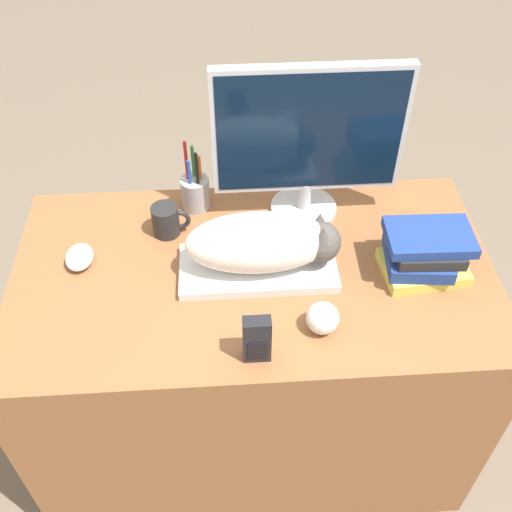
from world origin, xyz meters
TOP-DOWN VIEW (x-y plane):
  - desk at (0.00, 0.33)m, footprint 1.20×0.66m
  - keyboard at (0.01, 0.32)m, footprint 0.39×0.17m
  - cat at (0.03, 0.32)m, footprint 0.37×0.15m
  - monitor at (0.15, 0.55)m, footprint 0.48×0.18m
  - computer_mouse at (-0.43, 0.38)m, footprint 0.07×0.09m
  - coffee_mug at (-0.22, 0.48)m, footprint 0.10×0.07m
  - pen_cup at (-0.14, 0.59)m, footprint 0.08×0.08m
  - baseball at (0.14, 0.14)m, footprint 0.07×0.07m
  - phone at (-0.01, 0.07)m, footprint 0.06×0.03m
  - book_stack at (0.41, 0.30)m, footprint 0.21×0.17m

SIDE VIEW (x-z plane):
  - desk at x=0.00m, z-range 0.00..0.75m
  - keyboard at x=0.01m, z-range 0.75..0.78m
  - computer_mouse at x=-0.43m, z-range 0.75..0.80m
  - baseball at x=0.14m, z-range 0.75..0.83m
  - coffee_mug at x=-0.22m, z-range 0.75..0.84m
  - pen_cup at x=-0.14m, z-range 0.70..0.91m
  - book_stack at x=0.41m, z-range 0.75..0.88m
  - phone at x=-0.01m, z-range 0.75..0.88m
  - cat at x=0.03m, z-range 0.78..0.93m
  - monitor at x=0.15m, z-range 0.78..1.21m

